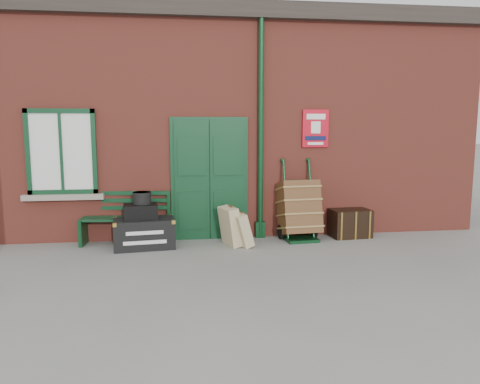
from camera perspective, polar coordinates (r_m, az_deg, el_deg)
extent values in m
plane|color=gray|center=(7.47, -0.56, -8.30)|extent=(80.00, 80.00, 0.00)
cube|color=#9B3F32|center=(10.64, -2.92, 7.56)|extent=(10.00, 4.00, 4.00)
cube|color=#38302B|center=(10.83, -3.01, 19.01)|extent=(10.30, 4.30, 0.30)
cube|color=#0E361D|center=(8.65, -3.74, 1.41)|extent=(1.42, 0.12, 2.32)
cube|color=white|center=(8.81, -20.96, 4.60)|extent=(1.20, 0.08, 1.50)
cylinder|color=#0D371A|center=(8.66, 2.56, 7.40)|extent=(0.10, 0.10, 4.00)
cube|color=red|center=(8.96, 9.18, 7.65)|extent=(0.50, 0.03, 0.70)
cube|color=#0E361D|center=(8.57, -13.80, -3.16)|extent=(1.59, 0.56, 0.04)
cube|color=#0E361D|center=(8.74, -13.57, -1.00)|extent=(1.55, 0.19, 0.41)
cube|color=#0D371A|center=(8.80, -18.54, -4.61)|extent=(0.11, 0.47, 0.47)
cube|color=#0D371A|center=(8.51, -8.79, -4.72)|extent=(0.11, 0.47, 0.47)
cube|color=black|center=(8.29, -11.60, -4.96)|extent=(1.08, 0.68, 0.51)
cube|color=black|center=(8.22, -12.03, -2.34)|extent=(0.61, 0.47, 0.26)
cylinder|color=black|center=(8.21, -11.85, -0.71)|extent=(0.34, 0.34, 0.21)
cube|color=tan|center=(8.26, -1.20, -4.19)|extent=(0.43, 0.55, 0.70)
cube|color=tan|center=(8.19, 0.13, -4.62)|extent=(0.45, 0.52, 0.61)
cube|color=#0D371A|center=(8.71, 7.51, -5.76)|extent=(0.60, 0.45, 0.06)
cylinder|color=#0D371A|center=(8.68, 5.59, -0.98)|extent=(0.08, 0.40, 1.45)
cylinder|color=#0D371A|center=(8.84, 8.68, -0.87)|extent=(0.08, 0.40, 1.45)
cylinder|color=black|center=(8.79, 4.99, -4.86)|extent=(0.08, 0.28, 0.27)
cylinder|color=black|center=(9.01, 9.02, -4.62)|extent=(0.08, 0.28, 0.27)
cube|color=brown|center=(8.76, 7.18, -1.90)|extent=(0.76, 0.82, 1.07)
cube|color=black|center=(9.16, 13.27, -3.72)|extent=(0.77, 0.54, 0.53)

